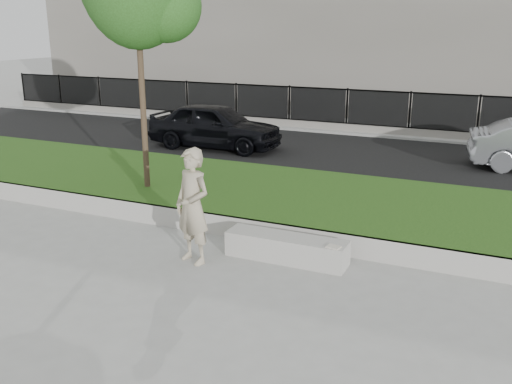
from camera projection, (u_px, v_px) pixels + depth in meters
The scene contains 10 objects.
ground at pixel (188, 254), 9.82m from camera, with size 90.00×90.00×0.00m, color gray.
grass_bank at pixel (259, 197), 12.38m from camera, with size 34.00×4.00×0.40m, color black.
grass_kerb at pixel (216, 224), 10.67m from camera, with size 34.00×0.08×0.40m, color #A29F97.
street at pixel (333, 154), 17.23m from camera, with size 34.00×7.00×0.04m, color black.
far_pavement at pixel (369, 129), 21.15m from camera, with size 34.00×3.00×0.12m, color gray.
iron_fence at pixel (363, 120), 20.14m from camera, with size 32.00×0.30×1.50m.
stone_bench at pixel (286, 248), 9.52m from camera, with size 2.06×0.52×0.42m, color #A29F97.
man at pixel (193, 206), 9.25m from camera, with size 0.70×0.46×1.93m, color tan.
book at pixel (334, 247), 8.98m from camera, with size 0.21×0.15×0.02m, color beige.
car_dark at pixel (215, 125), 17.76m from camera, with size 1.69×4.19×1.43m, color black.
Camera 1 is at (4.84, -7.80, 3.82)m, focal length 40.00 mm.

